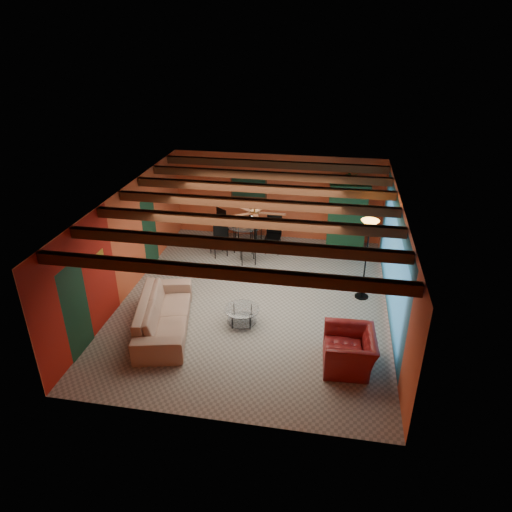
% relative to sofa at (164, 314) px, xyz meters
% --- Properties ---
extents(room, '(6.52, 8.01, 2.71)m').
position_rel_sofa_xyz_m(room, '(1.79, 1.65, 1.97)').
color(room, gray).
rests_on(room, ground).
extents(sofa, '(1.63, 2.85, 0.78)m').
position_rel_sofa_xyz_m(sofa, '(0.00, 0.00, 0.00)').
color(sofa, '#9A7763').
rests_on(sofa, ground).
extents(armchair, '(1.07, 1.21, 0.75)m').
position_rel_sofa_xyz_m(armchair, '(4.10, -0.57, -0.02)').
color(armchair, maroon).
rests_on(armchair, ground).
extents(coffee_table, '(0.90, 0.90, 0.42)m').
position_rel_sofa_xyz_m(coffee_table, '(1.68, 0.49, -0.18)').
color(coffee_table, white).
rests_on(coffee_table, ground).
extents(dining_table, '(2.29, 2.29, 1.16)m').
position_rel_sofa_xyz_m(dining_table, '(0.99, 4.37, 0.19)').
color(dining_table, white).
rests_on(dining_table, ground).
extents(armoire, '(1.16, 0.66, 1.95)m').
position_rel_sofa_xyz_m(armoire, '(3.99, 5.24, 0.58)').
color(armoire, maroon).
rests_on(armoire, ground).
extents(floor_lamp, '(0.51, 0.51, 2.11)m').
position_rel_sofa_xyz_m(floor_lamp, '(4.44, 2.18, 0.66)').
color(floor_lamp, black).
rests_on(floor_lamp, ground).
extents(ceiling_fan, '(1.50, 1.50, 0.44)m').
position_rel_sofa_xyz_m(ceiling_fan, '(1.79, 1.54, 1.97)').
color(ceiling_fan, '#472614').
rests_on(ceiling_fan, ceiling).
extents(painting, '(1.05, 0.03, 0.65)m').
position_rel_sofa_xyz_m(painting, '(0.89, 5.50, 1.26)').
color(painting, black).
rests_on(painting, wall_back).
extents(potted_plant, '(0.49, 0.46, 0.45)m').
position_rel_sofa_xyz_m(potted_plant, '(3.99, 5.24, 1.78)').
color(potted_plant, '#26661E').
rests_on(potted_plant, armoire).
extents(vase, '(0.19, 0.19, 0.19)m').
position_rel_sofa_xyz_m(vase, '(0.99, 4.37, 0.87)').
color(vase, orange).
rests_on(vase, dining_table).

